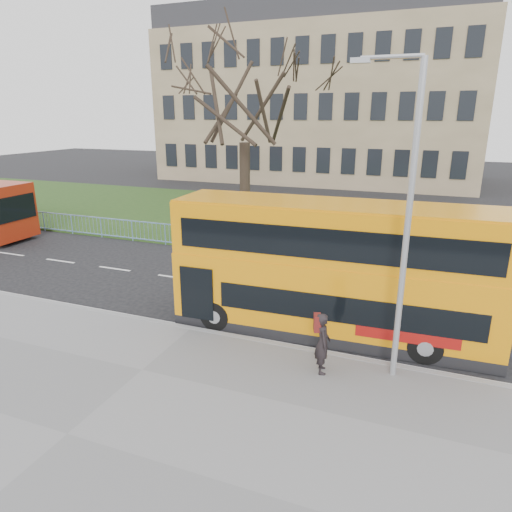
{
  "coord_description": "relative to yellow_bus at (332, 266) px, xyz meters",
  "views": [
    {
      "loc": [
        6.44,
        -12.64,
        6.38
      ],
      "look_at": [
        1.14,
        1.0,
        1.82
      ],
      "focal_mm": 32.0,
      "sensor_mm": 36.0,
      "label": 1
    }
  ],
  "objects": [
    {
      "name": "ground",
      "position": [
        -3.95,
        0.03,
        -2.11
      ],
      "size": [
        120.0,
        120.0,
        0.0
      ],
      "primitive_type": "plane",
      "color": "black",
      "rests_on": "ground"
    },
    {
      "name": "kerb",
      "position": [
        -3.95,
        -1.52,
        -2.04
      ],
      "size": [
        80.0,
        0.2,
        0.14
      ],
      "primitive_type": "cube",
      "color": "gray",
      "rests_on": "ground"
    },
    {
      "name": "civic_building",
      "position": [
        -8.95,
        35.03,
        4.89
      ],
      "size": [
        30.0,
        15.0,
        14.0
      ],
      "primitive_type": "cube",
      "color": "#79694D",
      "rests_on": "ground"
    },
    {
      "name": "grass_verge",
      "position": [
        -3.95,
        14.33,
        -2.07
      ],
      "size": [
        80.0,
        15.4,
        0.08
      ],
      "primitive_type": "cube",
      "color": "#1F3D16",
      "rests_on": "ground"
    },
    {
      "name": "pavement",
      "position": [
        -3.95,
        -6.72,
        -2.05
      ],
      "size": [
        80.0,
        10.5,
        0.12
      ],
      "primitive_type": "cube",
      "color": "slate",
      "rests_on": "ground"
    },
    {
      "name": "yellow_bus",
      "position": [
        0.0,
        0.0,
        0.0
      ],
      "size": [
        9.47,
        2.6,
        3.93
      ],
      "rotation": [
        0.0,
        0.0,
        0.04
      ],
      "color": "orange",
      "rests_on": "ground"
    },
    {
      "name": "guard_railing",
      "position": [
        -3.95,
        6.63,
        -1.56
      ],
      "size": [
        40.0,
        0.12,
        1.1
      ],
      "primitive_type": null,
      "color": "#78A1D5",
      "rests_on": "ground"
    },
    {
      "name": "bare_tree",
      "position": [
        -6.95,
        10.03,
        3.79
      ],
      "size": [
        8.15,
        8.15,
        11.64
      ],
      "primitive_type": null,
      "color": "black",
      "rests_on": "grass_verge"
    },
    {
      "name": "pedestrian",
      "position": [
        0.35,
        -2.5,
        -1.19
      ],
      "size": [
        0.55,
        0.67,
        1.6
      ],
      "primitive_type": "imported",
      "rotation": [
        0.0,
        0.0,
        1.9
      ],
      "color": "black",
      "rests_on": "pavement"
    },
    {
      "name": "street_lamp",
      "position": [
        1.96,
        -1.97,
        2.09
      ],
      "size": [
        1.58,
        0.17,
        7.45
      ],
      "rotation": [
        0.0,
        0.0,
        0.0
      ],
      "color": "#9A9DA2",
      "rests_on": "pavement"
    }
  ]
}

